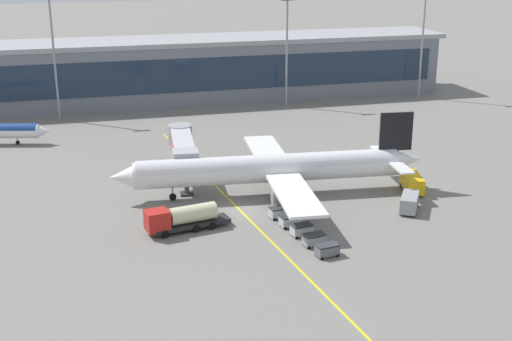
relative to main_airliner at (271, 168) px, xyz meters
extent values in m
plane|color=slate|center=(-5.24, -5.17, -3.97)|extent=(700.00, 700.00, 0.00)
cube|color=yellow|center=(-5.97, -3.17, -3.97)|extent=(9.23, 79.53, 0.01)
cube|color=slate|center=(-22.90, 65.16, 2.51)|extent=(160.99, 16.19, 12.96)
cube|color=#1E2D42|center=(-22.90, 57.00, 3.16)|extent=(156.16, 0.16, 7.26)
cube|color=#99999E|center=(-22.90, 65.16, 9.49)|extent=(164.21, 16.51, 1.00)
cylinder|color=white|center=(-0.29, 0.03, -0.14)|extent=(38.42, 7.32, 3.76)
cylinder|color=silver|center=(-0.29, 0.03, 0.20)|extent=(37.65, 7.10, 3.61)
cone|color=white|center=(-20.64, 1.94, -0.14)|extent=(4.08, 3.91, 3.58)
cone|color=white|center=(20.24, -1.90, 0.24)|extent=(4.80, 3.61, 3.20)
cube|color=black|center=(18.25, -1.71, 4.57)|extent=(4.91, 0.82, 5.65)
cube|color=white|center=(17.40, -5.41, 0.43)|extent=(2.55, 6.18, 0.24)
cube|color=white|center=(18.10, 2.08, 0.43)|extent=(2.55, 6.18, 0.24)
cube|color=white|center=(0.28, -9.98, -0.42)|extent=(6.28, 16.44, 0.40)
cube|color=white|center=(2.13, 9.76, -0.42)|extent=(6.28, 16.44, 0.40)
cylinder|color=#939399|center=(-0.45, -7.01, -1.76)|extent=(3.08, 2.33, 2.07)
cylinder|color=#939399|center=(0.86, 6.97, -1.76)|extent=(3.08, 2.33, 2.07)
cylinder|color=black|center=(-14.00, 1.31, -3.47)|extent=(1.03, 0.49, 1.00)
cylinder|color=slate|center=(-14.00, 1.31, -2.50)|extent=(0.20, 0.20, 1.95)
cylinder|color=black|center=(1.83, -1.87, -3.47)|extent=(1.03, 0.49, 1.00)
cylinder|color=slate|center=(1.83, -1.87, -2.50)|extent=(0.20, 0.20, 1.95)
cylinder|color=black|center=(2.15, 1.50, -3.47)|extent=(1.03, 0.49, 1.00)
cylinder|color=slate|center=(2.15, 1.50, -2.50)|extent=(0.20, 0.20, 1.95)
cube|color=#B2B7BC|center=(-11.00, 10.13, 1.16)|extent=(4.41, 14.41, 2.80)
cube|color=red|center=(-10.95, 10.13, 1.16)|extent=(4.30, 12.17, 1.54)
cube|color=#9EA3A8|center=(-11.71, 3.08, 1.16)|extent=(3.90, 3.55, 2.94)
cylinder|color=#4C4C51|center=(-11.71, 3.08, -2.11)|extent=(0.70, 0.70, 3.73)
cube|color=#262628|center=(-11.71, 3.08, -3.82)|extent=(1.97, 1.97, 0.30)
cylinder|color=gray|center=(-10.29, 17.19, 1.16)|extent=(3.90, 3.90, 3.08)
cylinder|color=gray|center=(-10.29, 17.19, -2.11)|extent=(1.80, 1.80, 3.73)
cube|color=#232326|center=(-13.29, -9.53, -3.22)|extent=(10.29, 4.29, 0.50)
cube|color=#B21E19|center=(-17.62, -10.34, -1.97)|extent=(3.21, 2.97, 2.50)
cube|color=black|center=(-18.86, -10.57, -1.47)|extent=(0.58, 2.29, 1.12)
cylinder|color=beige|center=(-13.02, -9.48, -1.87)|extent=(6.30, 3.26, 2.20)
cylinder|color=black|center=(-16.85, -11.40, -3.47)|extent=(1.05, 0.53, 1.00)
cylinder|color=black|center=(-17.28, -9.07, -3.47)|extent=(1.05, 0.53, 1.00)
cylinder|color=black|center=(-12.78, -10.64, -3.47)|extent=(1.05, 0.53, 1.00)
cylinder|color=black|center=(-13.21, -8.31, -3.47)|extent=(1.05, 0.53, 1.00)
cylinder|color=black|center=(-10.71, -10.26, -3.47)|extent=(1.05, 0.53, 1.00)
cylinder|color=black|center=(-11.15, -7.92, -3.47)|extent=(1.05, 0.53, 1.00)
cube|color=gray|center=(16.21, -11.00, -2.67)|extent=(4.44, 5.35, 2.00)
cube|color=black|center=(16.87, -9.94, -2.32)|extent=(2.53, 2.49, 0.60)
cylinder|color=black|center=(16.34, -9.02, -3.67)|extent=(0.53, 0.64, 0.60)
cylinder|color=black|center=(17.94, -10.02, -3.67)|extent=(0.53, 0.64, 0.60)
cylinder|color=black|center=(14.48, -11.98, -3.67)|extent=(0.53, 0.64, 0.60)
cylinder|color=black|center=(16.08, -12.99, -3.67)|extent=(0.53, 0.64, 0.60)
cube|color=yellow|center=(20.15, -4.02, -2.57)|extent=(3.55, 6.17, 2.20)
cube|color=black|center=(20.48, -2.61, -2.19)|extent=(2.48, 2.45, 0.66)
cylinder|color=black|center=(19.60, -1.81, -3.67)|extent=(0.38, 0.64, 0.60)
cylinder|color=black|center=(21.62, -2.28, -3.67)|extent=(0.38, 0.64, 0.60)
cylinder|color=black|center=(18.68, -5.76, -3.67)|extent=(0.38, 0.64, 0.60)
cylinder|color=black|center=(20.70, -6.23, -3.67)|extent=(0.38, 0.64, 0.60)
cube|color=#595B60|center=(0.53, -21.37, -3.24)|extent=(2.80, 1.88, 1.10)
cube|color=#333338|center=(0.53, -21.37, -2.54)|extent=(2.85, 1.91, 0.10)
cylinder|color=black|center=(-0.39, -22.26, -3.79)|extent=(0.37, 0.17, 0.36)
cylinder|color=black|center=(-0.61, -20.78, -3.79)|extent=(0.37, 0.17, 0.36)
cylinder|color=black|center=(1.67, -21.95, -3.79)|extent=(0.37, 0.17, 0.36)
cylinder|color=black|center=(1.44, -20.47, -3.79)|extent=(0.37, 0.17, 0.36)
cube|color=gray|center=(0.05, -18.20, -3.24)|extent=(2.80, 1.88, 1.10)
cube|color=#333338|center=(0.05, -18.20, -2.54)|extent=(2.85, 1.91, 0.10)
cylinder|color=black|center=(-0.87, -19.10, -3.79)|extent=(0.37, 0.17, 0.36)
cylinder|color=black|center=(-1.10, -17.62, -3.79)|extent=(0.37, 0.17, 0.36)
cylinder|color=black|center=(1.19, -18.79, -3.79)|extent=(0.37, 0.17, 0.36)
cylinder|color=black|center=(0.96, -17.30, -3.79)|extent=(0.37, 0.17, 0.36)
cube|color=#B2B7BC|center=(-0.44, -15.04, -3.24)|extent=(2.80, 1.88, 1.10)
cube|color=#333338|center=(-0.44, -15.04, -2.54)|extent=(2.85, 1.91, 0.10)
cylinder|color=black|center=(-1.35, -15.94, -3.79)|extent=(0.37, 0.17, 0.36)
cylinder|color=black|center=(-1.58, -14.46, -3.79)|extent=(0.37, 0.17, 0.36)
cylinder|color=black|center=(0.70, -15.62, -3.79)|extent=(0.37, 0.17, 0.36)
cylinder|color=black|center=(0.48, -14.14, -3.79)|extent=(0.37, 0.17, 0.36)
cube|color=#B2B7BC|center=(-0.92, -11.88, -3.24)|extent=(2.80, 1.88, 1.10)
cube|color=#333338|center=(-0.92, -11.88, -2.54)|extent=(2.85, 1.91, 0.10)
cylinder|color=black|center=(-1.84, -12.78, -3.79)|extent=(0.37, 0.17, 0.36)
cylinder|color=black|center=(-2.06, -11.29, -3.79)|extent=(0.37, 0.17, 0.36)
cylinder|color=black|center=(0.22, -12.46, -3.79)|extent=(0.37, 0.17, 0.36)
cylinder|color=black|center=(-0.01, -10.98, -3.79)|extent=(0.37, 0.17, 0.36)
cube|color=#B2B7BC|center=(-1.41, -8.71, -3.24)|extent=(2.80, 1.88, 1.10)
cube|color=#333338|center=(-1.41, -8.71, -2.54)|extent=(2.85, 1.91, 0.10)
cylinder|color=black|center=(-2.32, -9.61, -3.79)|extent=(0.37, 0.17, 0.36)
cylinder|color=black|center=(-2.55, -8.13, -3.79)|extent=(0.37, 0.17, 0.36)
cylinder|color=black|center=(-0.26, -9.30, -3.79)|extent=(0.37, 0.17, 0.36)
cylinder|color=black|center=(-0.49, -7.81, -3.79)|extent=(0.37, 0.17, 0.36)
cone|color=white|center=(-31.97, 35.36, -1.54)|extent=(3.02, 2.93, 2.38)
cylinder|color=black|center=(-36.67, 36.56, -3.62)|extent=(0.74, 0.44, 0.70)
cylinder|color=slate|center=(-36.67, 36.56, -3.03)|extent=(0.14, 0.14, 1.18)
cylinder|color=gray|center=(51.11, 53.16, 8.62)|extent=(0.44, 0.44, 25.18)
cylinder|color=gray|center=(-29.39, 53.16, 8.14)|extent=(0.44, 0.44, 24.21)
cylinder|color=gray|center=(18.91, 53.16, 7.40)|extent=(0.44, 0.44, 22.74)
camera|label=1|loc=(-26.29, -89.58, 30.69)|focal=48.56mm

